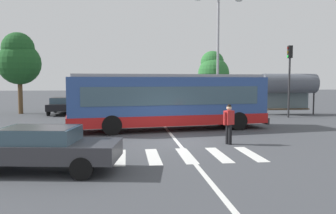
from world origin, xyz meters
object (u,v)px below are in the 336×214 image
(parked_car_blue, at_px, (163,104))
(traffic_light_far_corner, at_px, (289,70))
(parked_car_black, at_px, (62,105))
(parked_car_champagne, at_px, (225,103))
(parked_car_white, at_px, (98,104))
(twin_arm_street_lamp, at_px, (218,43))
(pedestrian_crossing_street, at_px, (229,122))
(parked_car_charcoal, at_px, (130,104))
(background_tree_left, at_px, (19,59))
(parked_car_teal, at_px, (194,104))
(city_transit_bus, at_px, (168,101))
(background_tree_right, at_px, (213,70))
(foreground_sedan, at_px, (42,146))
(bus_stop_shelter, at_px, (289,84))

(parked_car_blue, relative_size, traffic_light_far_corner, 0.88)
(parked_car_black, height_order, parked_car_champagne, same)
(parked_car_white, height_order, twin_arm_street_lamp, twin_arm_street_lamp)
(pedestrian_crossing_street, bearing_deg, parked_car_charcoal, 105.01)
(parked_car_charcoal, distance_m, background_tree_left, 9.65)
(pedestrian_crossing_street, distance_m, parked_car_black, 17.43)
(parked_car_teal, bearing_deg, traffic_light_far_corner, -37.00)
(parked_car_charcoal, distance_m, parked_car_champagne, 8.11)
(background_tree_left, bearing_deg, city_transit_bus, -44.05)
(parked_car_white, relative_size, traffic_light_far_corner, 0.88)
(parked_car_white, xyz_separation_m, parked_car_teal, (8.02, -0.34, 0.00))
(parked_car_white, bearing_deg, background_tree_right, 29.88)
(pedestrian_crossing_street, relative_size, parked_car_black, 0.38)
(parked_car_charcoal, relative_size, parked_car_teal, 1.00)
(parked_car_blue, bearing_deg, parked_car_white, 177.10)
(background_tree_left, xyz_separation_m, background_tree_right, (17.66, 6.26, -0.65))
(parked_car_white, distance_m, parked_car_champagne, 10.82)
(parked_car_charcoal, xyz_separation_m, traffic_light_far_corner, (11.51, -5.03, 2.72))
(traffic_light_far_corner, distance_m, background_tree_left, 21.14)
(foreground_sedan, height_order, twin_arm_street_lamp, twin_arm_street_lamp)
(parked_car_teal, height_order, background_tree_left, background_tree_left)
(city_transit_bus, distance_m, foreground_sedan, 9.74)
(city_transit_bus, distance_m, parked_car_white, 11.30)
(parked_car_white, bearing_deg, twin_arm_street_lamp, -9.61)
(parked_car_charcoal, xyz_separation_m, twin_arm_street_lamp, (7.04, -1.67, 4.95))
(twin_arm_street_lamp, bearing_deg, foreground_sedan, -120.09)
(background_tree_left, height_order, background_tree_right, background_tree_left)
(background_tree_right, bearing_deg, foreground_sedan, -114.60)
(parked_car_black, relative_size, parked_car_teal, 0.99)
(foreground_sedan, bearing_deg, twin_arm_street_lamp, 59.91)
(parked_car_white, bearing_deg, parked_car_teal, -2.46)
(parked_car_blue, height_order, bus_stop_shelter, bus_stop_shelter)
(bus_stop_shelter, relative_size, background_tree_right, 0.75)
(parked_car_white, distance_m, background_tree_right, 13.53)
(parked_car_charcoal, relative_size, bus_stop_shelter, 1.04)
(pedestrian_crossing_street, distance_m, twin_arm_street_lamp, 14.46)
(parked_car_blue, height_order, traffic_light_far_corner, traffic_light_far_corner)
(parked_car_champagne, relative_size, traffic_light_far_corner, 0.88)
(pedestrian_crossing_street, xyz_separation_m, twin_arm_street_lamp, (3.02, 13.32, 4.75))
(parked_car_black, bearing_deg, parked_car_charcoal, 3.94)
(parked_car_white, bearing_deg, bus_stop_shelter, -11.22)
(parked_car_charcoal, distance_m, traffic_light_far_corner, 12.85)
(pedestrian_crossing_street, xyz_separation_m, bus_stop_shelter, (8.44, 11.97, 1.45))
(pedestrian_crossing_street, distance_m, parked_car_blue, 14.76)
(foreground_sedan, height_order, parked_car_black, same)
(city_transit_bus, distance_m, parked_car_black, 12.42)
(pedestrian_crossing_street, bearing_deg, parked_car_teal, 84.93)
(background_tree_left, bearing_deg, pedestrian_crossing_street, -49.74)
(bus_stop_shelter, bearing_deg, parked_car_charcoal, 166.33)
(pedestrian_crossing_street, bearing_deg, parked_car_white, 114.18)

